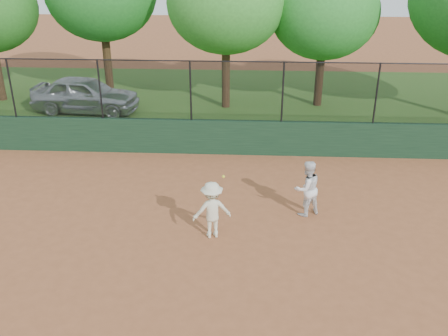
# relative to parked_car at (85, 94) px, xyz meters

# --- Properties ---
(ground) EXTENTS (80.00, 80.00, 0.00)m
(ground) POSITION_rel_parked_car_xyz_m (5.49, -10.25, -0.76)
(ground) COLOR #975431
(ground) RESTS_ON ground
(back_wall) EXTENTS (26.00, 0.20, 1.20)m
(back_wall) POSITION_rel_parked_car_xyz_m (5.49, -4.25, -0.16)
(back_wall) COLOR #193720
(back_wall) RESTS_ON ground
(grass_strip) EXTENTS (36.00, 12.00, 0.01)m
(grass_strip) POSITION_rel_parked_car_xyz_m (5.49, 1.75, -0.76)
(grass_strip) COLOR #2E5A1C
(grass_strip) RESTS_ON ground
(parked_car) EXTENTS (4.60, 2.20, 1.52)m
(parked_car) POSITION_rel_parked_car_xyz_m (0.00, 0.00, 0.00)
(parked_car) COLOR #B0B6BA
(parked_car) RESTS_ON ground
(player_second) EXTENTS (0.93, 0.86, 1.53)m
(player_second) POSITION_rel_parked_car_xyz_m (8.47, -8.26, 0.01)
(player_second) COLOR white
(player_second) RESTS_ON ground
(player_main) EXTENTS (1.06, 0.84, 1.88)m
(player_main) POSITION_rel_parked_car_xyz_m (6.07, -9.49, -0.03)
(player_main) COLOR beige
(player_main) RESTS_ON ground
(fence_assembly) EXTENTS (26.00, 0.06, 2.00)m
(fence_assembly) POSITION_rel_parked_car_xyz_m (5.46, -4.25, 1.48)
(fence_assembly) COLOR black
(fence_assembly) RESTS_ON back_wall
(tree_2) EXTENTS (4.84, 4.40, 6.50)m
(tree_2) POSITION_rel_parked_car_xyz_m (5.88, 1.02, 3.64)
(tree_2) COLOR #472D19
(tree_2) RESTS_ON ground
(tree_3) EXTENTS (4.50, 4.09, 5.91)m
(tree_3) POSITION_rel_parked_car_xyz_m (9.92, 1.49, 3.20)
(tree_3) COLOR #382312
(tree_3) RESTS_ON ground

